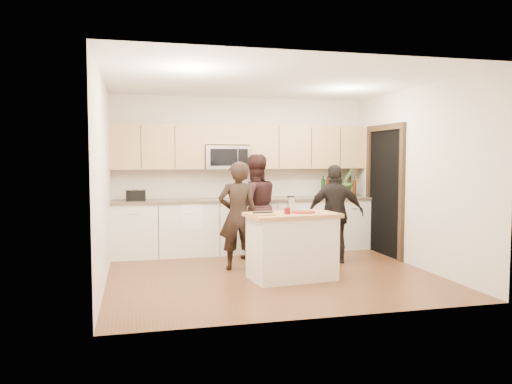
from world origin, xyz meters
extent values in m
plane|color=brown|center=(0.00, 0.00, 0.00)|extent=(4.50, 4.50, 0.00)
cube|color=beige|center=(0.00, 2.00, 1.35)|extent=(4.50, 0.02, 2.70)
cube|color=beige|center=(0.00, -2.00, 1.35)|extent=(4.50, 0.02, 2.70)
cube|color=beige|center=(-2.25, 0.00, 1.35)|extent=(0.02, 4.00, 2.70)
cube|color=beige|center=(2.25, 0.00, 1.35)|extent=(0.02, 4.00, 2.70)
cube|color=white|center=(0.00, 0.00, 2.70)|extent=(4.50, 4.00, 0.02)
cube|color=silver|center=(0.00, 1.69, 0.45)|extent=(4.50, 0.62, 0.90)
cube|color=#6F604A|center=(0.00, 1.68, 0.92)|extent=(4.50, 0.66, 0.04)
cube|color=tan|center=(-1.48, 1.83, 1.83)|extent=(1.55, 0.33, 0.75)
cube|color=tan|center=(1.17, 1.83, 1.83)|extent=(2.17, 0.33, 0.75)
cube|color=tan|center=(-0.31, 1.83, 2.04)|extent=(0.78, 0.33, 0.33)
cube|color=silver|center=(-0.31, 1.80, 1.65)|extent=(0.76, 0.40, 0.40)
cube|color=black|center=(-0.39, 1.60, 1.65)|extent=(0.47, 0.01, 0.29)
cube|color=black|center=(-0.06, 1.60, 1.65)|extent=(0.17, 0.01, 0.29)
cube|color=black|center=(2.24, 0.90, 1.05)|extent=(0.02, 1.05, 2.10)
cube|color=#322213|center=(2.22, 0.33, 1.05)|extent=(0.06, 0.10, 2.10)
cube|color=#322213|center=(2.22, 1.48, 1.05)|extent=(0.06, 0.10, 2.10)
cube|color=#322213|center=(2.22, 0.90, 2.15)|extent=(0.06, 1.25, 0.10)
cube|color=black|center=(1.95, 1.99, 1.28)|extent=(0.30, 0.03, 0.38)
cube|color=tan|center=(1.95, 1.97, 1.28)|extent=(0.24, 0.00, 0.32)
cube|color=white|center=(-0.95, 1.38, 0.70)|extent=(0.34, 0.01, 0.48)
cube|color=white|center=(-0.95, 1.67, 0.94)|extent=(0.34, 0.60, 0.01)
cube|color=silver|center=(0.20, -0.35, 0.42)|extent=(1.17, 0.77, 0.85)
cube|color=#AB7647|center=(0.20, -0.35, 0.88)|extent=(1.27, 0.83, 0.05)
cylinder|color=maroon|center=(0.36, -0.34, 0.91)|extent=(0.32, 0.32, 0.02)
cube|color=silver|center=(0.19, -0.30, 1.01)|extent=(0.08, 0.06, 0.19)
cube|color=black|center=(0.19, -0.30, 1.12)|extent=(0.09, 0.07, 0.02)
cylinder|color=maroon|center=(0.10, -0.45, 0.94)|extent=(0.08, 0.08, 0.09)
cube|color=#AB7647|center=(-0.24, -0.52, 0.91)|extent=(0.29, 0.19, 0.02)
cube|color=black|center=(-0.23, -0.43, 0.93)|extent=(0.28, 0.06, 0.02)
cube|color=silver|center=(-0.20, -0.51, 0.92)|extent=(0.21, 0.05, 0.01)
cube|color=black|center=(-1.85, 1.67, 1.03)|extent=(0.31, 0.23, 0.17)
cube|color=silver|center=(-1.92, 1.67, 1.12)|extent=(0.03, 0.17, 0.00)
cube|color=silver|center=(-1.78, 1.67, 1.12)|extent=(0.03, 0.17, 0.00)
cylinder|color=black|center=(1.45, 1.74, 1.13)|extent=(0.07, 0.07, 0.38)
cylinder|color=#391B0A|center=(1.54, 1.75, 1.12)|extent=(0.07, 0.07, 0.37)
cylinder|color=#B2A98C|center=(1.77, 1.66, 1.10)|extent=(0.07, 0.07, 0.33)
cylinder|color=black|center=(1.82, 1.76, 1.11)|extent=(0.07, 0.07, 0.33)
cylinder|color=#391B0A|center=(2.02, 1.64, 1.12)|extent=(0.07, 0.07, 0.35)
cylinder|color=black|center=(1.73, 1.60, 1.13)|extent=(0.07, 0.07, 0.38)
imported|color=#3F7F33|center=(1.91, 1.72, 1.21)|extent=(0.39, 0.38, 0.55)
imported|color=black|center=(-0.39, 0.40, 0.80)|extent=(0.61, 0.43, 1.59)
imported|color=black|center=(0.03, 1.13, 0.85)|extent=(0.85, 0.68, 1.70)
imported|color=black|center=(1.18, 0.50, 0.77)|extent=(0.95, 0.50, 1.54)
camera|label=1|loc=(-1.85, -6.73, 1.65)|focal=35.00mm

